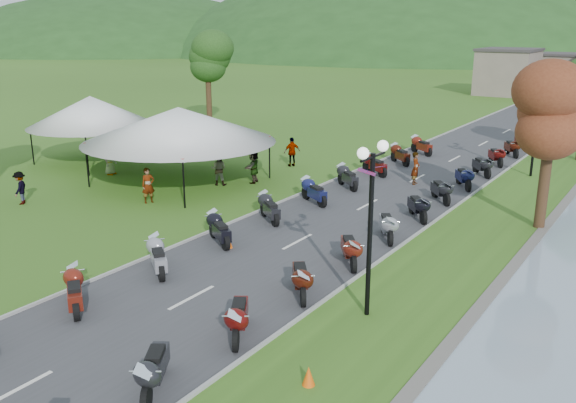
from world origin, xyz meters
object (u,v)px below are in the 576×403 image
Objects in this scene: vendor_tent_main at (180,145)px; pedestrian_c at (22,204)px; pedestrian_a at (149,203)px; pedestrian_b at (219,185)px.

vendor_tent_main is 8.16m from pedestrian_c.
pedestrian_a is 4.41m from pedestrian_b.
pedestrian_b is 9.53m from pedestrian_c.
pedestrian_a is 5.93m from pedestrian_c.
pedestrian_c is (-4.81, -3.47, 0.00)m from pedestrian_a.
vendor_tent_main reaches higher than pedestrian_c.
pedestrian_c is at bearing 31.14° from pedestrian_b.
pedestrian_a is at bearing 89.63° from pedestrian_c.
pedestrian_b is (0.62, 4.36, 0.00)m from pedestrian_a.
pedestrian_b is at bearing 19.66° from vendor_tent_main.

